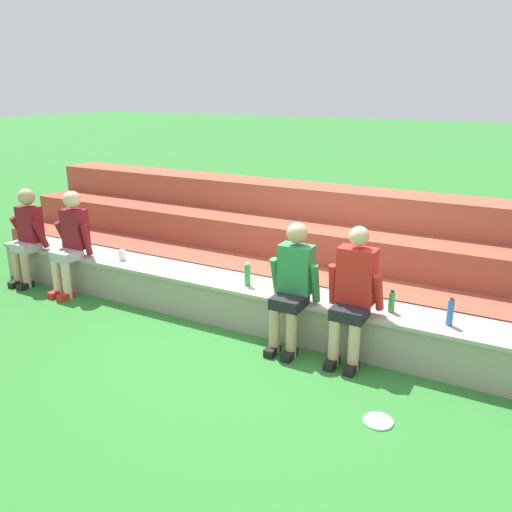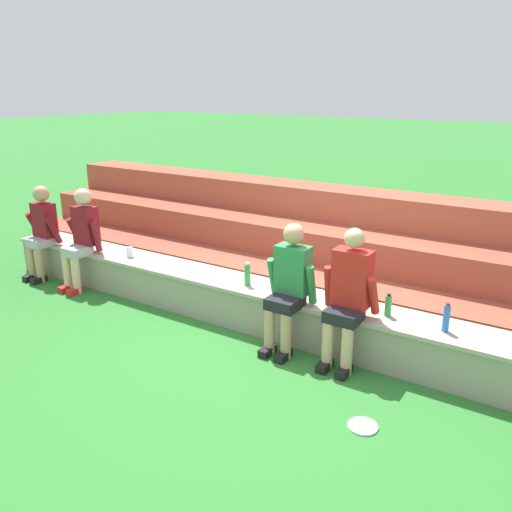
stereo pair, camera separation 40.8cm
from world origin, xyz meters
TOP-DOWN VIEW (x-y plane):
  - ground_plane at (0.00, 0.00)m, footprint 80.00×80.00m
  - stone_seating_wall at (0.00, 0.26)m, footprint 8.57×0.57m
  - brick_bleachers at (0.00, 1.89)m, footprint 10.25×1.88m
  - person_far_left at (-3.72, -0.04)m, footprint 0.50×0.49m
  - person_left_of_center at (-2.94, 0.01)m, footprint 0.50×0.57m
  - person_center at (0.25, -0.02)m, footprint 0.53×0.55m
  - person_right_of_center at (0.88, 0.01)m, footprint 0.54×0.52m
  - water_bottle_center_gap at (-0.41, 0.21)m, footprint 0.07×0.07m
  - water_bottle_near_right at (1.75, 0.22)m, footprint 0.06×0.06m
  - water_bottle_mid_left at (1.19, 0.27)m, footprint 0.06×0.06m
  - plastic_cup_left_end at (-2.29, 0.24)m, footprint 0.08×0.08m
  - frisbee at (1.44, -0.89)m, footprint 0.24×0.24m

SIDE VIEW (x-z plane):
  - ground_plane at x=0.00m, z-range 0.00..0.00m
  - frisbee at x=1.44m, z-range 0.00..0.02m
  - stone_seating_wall at x=0.00m, z-range 0.02..0.50m
  - brick_bleachers at x=0.00m, z-range -0.14..1.13m
  - plastic_cup_left_end at x=-2.29m, z-range 0.49..0.62m
  - water_bottle_mid_left at x=1.19m, z-range 0.48..0.71m
  - water_bottle_center_gap at x=-0.41m, z-range 0.48..0.75m
  - water_bottle_near_right at x=1.75m, z-range 0.48..0.76m
  - person_center at x=0.25m, z-range 0.04..1.37m
  - person_far_left at x=-3.72m, z-range 0.05..1.36m
  - person_left_of_center at x=-2.94m, z-range 0.05..1.39m
  - person_right_of_center at x=0.88m, z-range 0.04..1.40m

